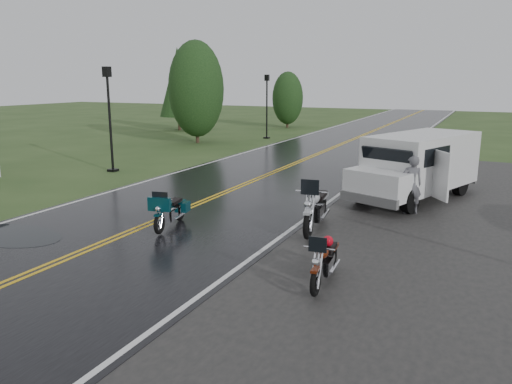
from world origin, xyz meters
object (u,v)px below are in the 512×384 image
motorcycle_teal (159,215)px  motorcycle_silver (308,213)px  motorcycle_red (316,271)px  van_white (362,170)px  lamp_post_far_left (267,107)px  person_at_van (411,186)px  lamp_post_near_left (110,119)px

motorcycle_teal → motorcycle_silver: (3.65, 1.23, 0.19)m
motorcycle_red → motorcycle_teal: bearing=154.5°
van_white → motorcycle_silver: bearing=-73.1°
motorcycle_teal → lamp_post_far_left: size_ratio=0.43×
motorcycle_silver → person_at_van: person_at_van is taller
motorcycle_teal → person_at_van: bearing=30.7°
person_at_van → lamp_post_near_left: 13.26m
lamp_post_near_left → lamp_post_far_left: 14.51m
motorcycle_teal → motorcycle_silver: bearing=7.2°
motorcycle_teal → motorcycle_red: bearing=-32.6°
motorcycle_teal → van_white: van_white is taller
motorcycle_red → van_white: van_white is taller
motorcycle_silver → person_at_van: 4.25m
lamp_post_near_left → motorcycle_teal: bearing=-42.4°
motorcycle_teal → person_at_van: size_ratio=1.07×
van_white → person_at_van: (1.64, -0.61, -0.24)m
motorcycle_teal → person_at_van: 7.50m
motorcycle_teal → motorcycle_silver: motorcycle_silver is taller
lamp_post_near_left → lamp_post_far_left: size_ratio=1.05×
motorcycle_teal → person_at_van: person_at_van is taller
lamp_post_near_left → person_at_van: bearing=-7.9°
motorcycle_teal → lamp_post_near_left: bearing=126.2°
motorcycle_silver → lamp_post_far_left: lamp_post_far_left is taller
motorcycle_red → lamp_post_far_left: lamp_post_far_left is taller
person_at_van → lamp_post_near_left: bearing=-37.4°
motorcycle_teal → motorcycle_silver: 3.85m
person_at_van → lamp_post_far_left: 20.31m
motorcycle_teal → lamp_post_far_left: (-6.49, 21.32, 1.62)m
lamp_post_near_left → lamp_post_far_left: lamp_post_near_left is taller
motorcycle_red → motorcycle_silver: size_ratio=0.74×
motorcycle_teal → lamp_post_far_left: bearing=95.5°
motorcycle_red → motorcycle_silver: bearing=107.6°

